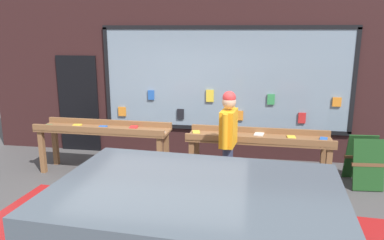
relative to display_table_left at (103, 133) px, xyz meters
The scene contains 7 objects.
ground_plane 1.94m from the display_table_left, 37.02° to the right, with size 40.00×40.00×0.00m, color #474444.
shopfront_facade 2.20m from the display_table_left, 42.54° to the left, with size 8.85×0.29×3.61m.
display_table_left is the anchor object (origin of this frame).
display_table_right 2.84m from the display_table_left, ahead, with size 2.49×0.74×0.91m.
person_browsing 2.42m from the display_table_left, 13.20° to the right, with size 0.28×0.67×1.71m.
small_dog 2.16m from the display_table_left, 19.06° to the right, with size 0.22×0.59×0.38m.
sandwich_board_sign 4.67m from the display_table_left, ahead, with size 0.57×0.67×0.86m.
Camera 1 is at (1.27, -5.27, 2.65)m, focal length 35.00 mm.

